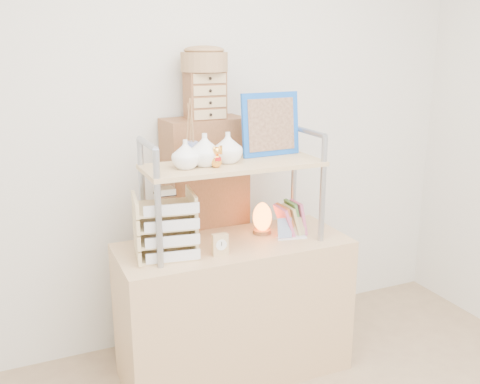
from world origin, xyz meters
The scene contains 10 objects.
room_shell centered at (0.00, 0.39, 1.69)m, with size 3.42×3.41×2.61m.
desk centered at (0.00, 1.20, 0.38)m, with size 1.20×0.50×0.75m, color tan.
cabinet centered at (-0.02, 1.57, 0.68)m, with size 0.45×0.24×1.35m, color brown.
hutch centered at (-0.01, 1.21, 1.18)m, with size 0.90×0.34×0.75m.
letter_tray centered at (-0.36, 1.18, 0.89)m, with size 0.31×0.30×0.34m.
salt_lamp centered at (0.20, 1.27, 0.84)m, with size 0.11×0.11×0.17m.
desk_clock centered at (-0.13, 1.07, 0.80)m, with size 0.08×0.04×0.11m.
postcard_stand centered at (0.31, 1.14, 0.78)m, with size 0.17×0.08×0.11m.
drawer_chest centered at (-0.02, 1.55, 1.48)m, with size 0.20×0.16×0.25m.
woven_basket centered at (-0.02, 1.55, 1.65)m, with size 0.25×0.25×0.10m, color olive.
Camera 1 is at (-1.01, -1.18, 1.74)m, focal length 40.00 mm.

